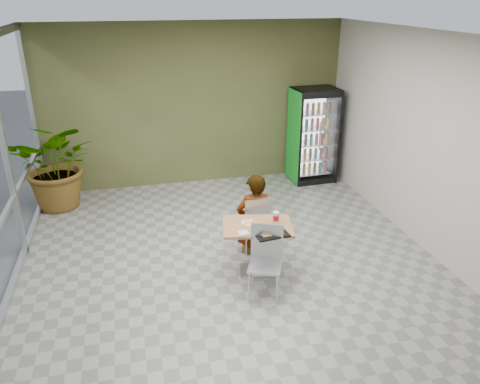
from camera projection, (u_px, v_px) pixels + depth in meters
name	position (u px, v px, depth m)	size (l,w,h in m)	color
ground	(234.00, 268.00, 6.74)	(7.00, 7.00, 0.00)	gray
room_envelope	(233.00, 164.00, 6.11)	(6.00, 7.00, 3.20)	beige
dining_table	(257.00, 239.00, 6.45)	(1.05, 0.83, 0.75)	#A86F48
chair_far	(256.00, 220.00, 6.98)	(0.45, 0.46, 0.92)	#B6B9BB
chair_near	(266.00, 254.00, 6.04)	(0.55, 0.55, 0.94)	#B6B9BB
seated_woman	(254.00, 223.00, 7.04)	(0.57, 0.37, 1.55)	black
pizza_plate	(249.00, 222.00, 6.41)	(0.26, 0.21, 0.03)	silver
soda_cup	(276.00, 217.00, 6.42)	(0.09, 0.09, 0.15)	silver
napkin_stack	(243.00, 233.00, 6.14)	(0.14, 0.14, 0.02)	silver
cafeteria_tray	(271.00, 234.00, 6.12)	(0.44, 0.32, 0.02)	black
beverage_fridge	(313.00, 136.00, 9.58)	(0.91, 0.72, 1.92)	black
potted_plant	(58.00, 165.00, 8.39)	(1.48, 1.28, 1.64)	#316829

